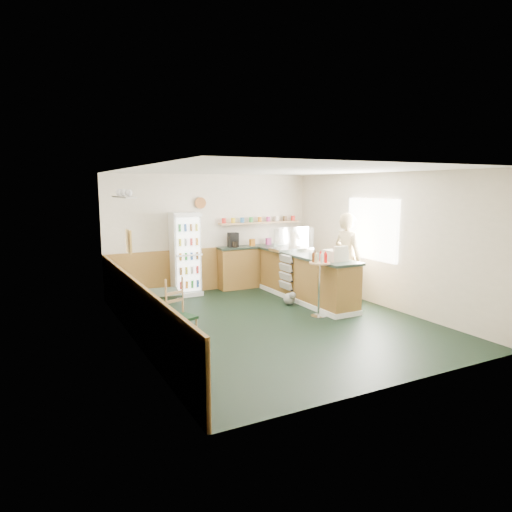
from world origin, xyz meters
TOP-DOWN VIEW (x-y plane):
  - ground at (0.00, 0.00)m, footprint 6.00×6.00m
  - room_envelope at (-0.23, 0.73)m, footprint 5.04×6.02m
  - service_counter at (1.35, 1.07)m, footprint 0.68×3.01m
  - back_counter at (1.19, 2.80)m, footprint 2.24×0.42m
  - drinks_fridge at (-0.75, 2.74)m, footprint 0.61×0.53m
  - display_case at (1.35, 1.66)m, footprint 0.90×0.47m
  - cash_register at (1.35, 0.06)m, footprint 0.36×0.38m
  - shopkeeper at (2.05, 0.57)m, footprint 0.53×0.68m
  - condiment_stand at (0.88, -0.09)m, footprint 0.39×0.39m
  - newspaper_rack at (0.99, 1.30)m, footprint 0.09×0.48m
  - cafe_table at (-2.05, 0.26)m, footprint 0.75×0.75m
  - cafe_chair at (-1.85, -0.19)m, footprint 0.48×0.48m
  - dog_doorstop at (0.85, 0.89)m, footprint 0.24×0.32m

SIDE VIEW (x-z plane):
  - ground at x=0.00m, z-range 0.00..0.00m
  - dog_doorstop at x=0.85m, z-range -0.01..0.29m
  - service_counter at x=1.35m, z-range -0.04..0.97m
  - cafe_table at x=-2.05m, z-range 0.15..0.87m
  - cafe_chair at x=-1.85m, z-range 0.02..1.03m
  - back_counter at x=1.19m, z-range -0.30..1.39m
  - newspaper_rack at x=0.99m, z-range 0.23..0.98m
  - condiment_stand at x=0.88m, z-range 0.19..1.40m
  - drinks_fridge at x=-0.75m, z-range 0.00..1.85m
  - shopkeeper at x=2.05m, z-range 0.00..1.89m
  - cash_register at x=1.35m, z-range 1.01..1.22m
  - display_case at x=1.35m, z-range 1.01..1.52m
  - room_envelope at x=-0.23m, z-range 0.16..2.88m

